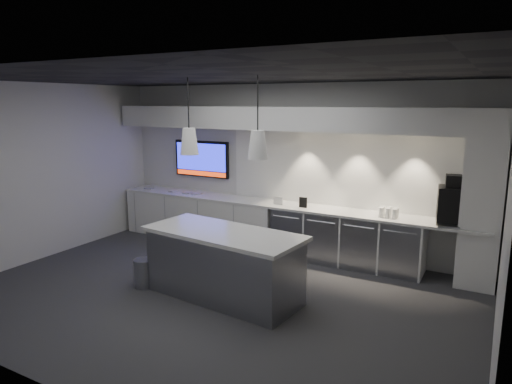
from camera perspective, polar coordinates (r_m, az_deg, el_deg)
The scene contains 28 objects.
floor at distance 6.61m, azimuth -5.43°, elevation -12.77°, with size 7.00×7.00×0.00m, color #333336.
ceiling at distance 6.05m, azimuth -5.97°, elevation 14.18°, with size 7.00×7.00×0.00m, color black.
wall_back at distance 8.30m, azimuth 4.15°, elevation 3.01°, with size 7.00×7.00×0.00m, color silver.
wall_front at distance 4.39m, azimuth -24.57°, elevation -5.42°, with size 7.00×7.00×0.00m, color silver.
wall_left at distance 8.61m, azimuth -25.26°, elevation 2.26°, with size 7.00×7.00×0.00m, color silver.
wall_right at distance 5.10m, azimuth 28.80°, elevation -3.58°, with size 7.00×7.00×0.00m, color silver.
back_counter at distance 8.13m, azimuth 3.13°, elevation -1.60°, with size 6.80×0.65×0.04m, color white.
left_base_cabinets at distance 9.11m, azimuth -6.87°, elevation -3.17°, with size 3.30×0.63×0.86m, color white.
fridge_unit_a at distance 8.14m, azimuth 4.68°, elevation -4.91°, with size 0.60×0.61×0.85m, color gray.
fridge_unit_b at distance 7.91m, azimuth 8.86°, elevation -5.49°, with size 0.60×0.61×0.85m, color gray.
fridge_unit_c at distance 7.73m, azimuth 13.27°, elevation -6.06°, with size 0.60×0.61×0.85m, color gray.
fridge_unit_d at distance 7.60m, azimuth 17.87°, elevation -6.61°, with size 0.60×0.61×0.85m, color gray.
backsplash at distance 7.86m, azimuth 12.07°, elevation 2.69°, with size 4.60×0.03×1.30m, color white.
soffit at distance 7.95m, azimuth 3.32°, elevation 9.17°, with size 6.90×0.60×0.40m, color white.
column at distance 7.30m, azimuth 26.49°, elevation -0.88°, with size 0.55×0.55×2.60m, color white.
wall_tv at distance 9.20m, azimuth -6.81°, elevation 4.14°, with size 1.25×0.07×0.72m.
island at distance 6.39m, azimuth -4.05°, elevation -8.98°, with size 2.33×1.18×0.95m.
bin at distance 7.00m, azimuth -13.81°, elevation -9.79°, with size 0.30×0.30×0.42m, color gray.
coffee_machine at distance 7.34m, azimuth 23.28°, elevation -1.34°, with size 0.46×0.62×0.73m.
sign_black at distance 7.84m, azimuth 5.91°, elevation -1.30°, with size 0.14×0.02×0.18m, color black.
sign_white at distance 8.03m, azimuth 2.79°, elevation -1.09°, with size 0.18×0.02×0.14m, color white.
cup_cluster at distance 7.43m, azimuth 16.26°, elevation -2.47°, with size 0.29×0.19×0.16m, color white, non-canonical shape.
tray_a at distance 9.74m, azimuth -13.23°, elevation 0.46°, with size 0.16×0.16×0.03m, color #A9A9A9.
tray_b at distance 9.34m, azimuth -10.31°, elevation 0.12°, with size 0.16×0.16×0.03m, color #A9A9A9.
tray_c at distance 9.13m, azimuth -8.59°, elevation -0.07°, with size 0.16×0.16×0.03m, color #A9A9A9.
tray_d at distance 8.99m, azimuth -7.42°, elevation -0.22°, with size 0.16×0.16×0.03m, color #A9A9A9.
pendant_left at distance 6.33m, azimuth -8.34°, elevation 6.32°, with size 0.25×0.25×1.06m.
pendant_right at distance 5.75m, azimuth 0.22°, elevation 5.95°, with size 0.25×0.25×1.06m.
Camera 1 is at (3.44, -4.96, 2.68)m, focal length 32.00 mm.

